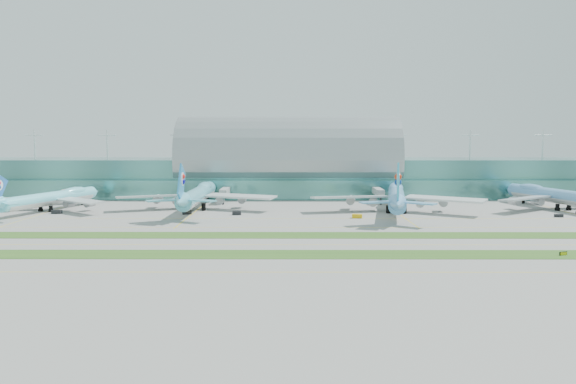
{
  "coord_description": "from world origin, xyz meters",
  "views": [
    {
      "loc": [
        0.7,
        -179.61,
        32.45
      ],
      "look_at": [
        0.0,
        55.0,
        9.0
      ],
      "focal_mm": 35.0,
      "sensor_mm": 36.0,
      "label": 1
    }
  ],
  "objects_px": {
    "airliner_a": "(52,197)",
    "airliner_d": "(557,195)",
    "airliner_b": "(198,194)",
    "terminal": "(288,169)",
    "airliner_c": "(396,195)",
    "taxiway_sign_east": "(563,254)"
  },
  "relations": [
    {
      "from": "terminal",
      "to": "airliner_d",
      "type": "xyz_separation_m",
      "value": [
        119.33,
        -60.61,
        -7.86
      ]
    },
    {
      "from": "airliner_c",
      "to": "taxiway_sign_east",
      "type": "relative_size",
      "value": 34.07
    },
    {
      "from": "airliner_a",
      "to": "airliner_c",
      "type": "xyz_separation_m",
      "value": [
        149.72,
        -3.61,
        1.29
      ]
    },
    {
      "from": "airliner_d",
      "to": "taxiway_sign_east",
      "type": "height_order",
      "value": "airliner_d"
    },
    {
      "from": "taxiway_sign_east",
      "to": "terminal",
      "type": "bearing_deg",
      "value": 96.49
    },
    {
      "from": "airliner_c",
      "to": "airliner_d",
      "type": "relative_size",
      "value": 1.12
    },
    {
      "from": "airliner_b",
      "to": "airliner_d",
      "type": "height_order",
      "value": "airliner_b"
    },
    {
      "from": "airliner_b",
      "to": "airliner_c",
      "type": "bearing_deg",
      "value": -4.98
    },
    {
      "from": "terminal",
      "to": "airliner_d",
      "type": "distance_m",
      "value": 134.07
    },
    {
      "from": "airliner_a",
      "to": "airliner_d",
      "type": "distance_m",
      "value": 222.6
    },
    {
      "from": "airliner_a",
      "to": "taxiway_sign_east",
      "type": "relative_size",
      "value": 27.3
    },
    {
      "from": "airliner_b",
      "to": "taxiway_sign_east",
      "type": "xyz_separation_m",
      "value": [
        115.46,
        -97.03,
        -6.32
      ]
    },
    {
      "from": "airliner_a",
      "to": "airliner_d",
      "type": "relative_size",
      "value": 0.9
    },
    {
      "from": "airliner_b",
      "to": "airliner_d",
      "type": "relative_size",
      "value": 1.09
    },
    {
      "from": "airliner_b",
      "to": "terminal",
      "type": "bearing_deg",
      "value": 57.23
    },
    {
      "from": "airliner_d",
      "to": "airliner_b",
      "type": "bearing_deg",
      "value": 165.44
    },
    {
      "from": "airliner_c",
      "to": "airliner_d",
      "type": "bearing_deg",
      "value": 16.9
    },
    {
      "from": "terminal",
      "to": "airliner_b",
      "type": "distance_m",
      "value": 73.15
    },
    {
      "from": "terminal",
      "to": "airliner_d",
      "type": "height_order",
      "value": "terminal"
    },
    {
      "from": "terminal",
      "to": "airliner_c",
      "type": "height_order",
      "value": "terminal"
    },
    {
      "from": "terminal",
      "to": "airliner_a",
      "type": "bearing_deg",
      "value": -147.53
    },
    {
      "from": "airliner_a",
      "to": "taxiway_sign_east",
      "type": "distance_m",
      "value": 200.98
    }
  ]
}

